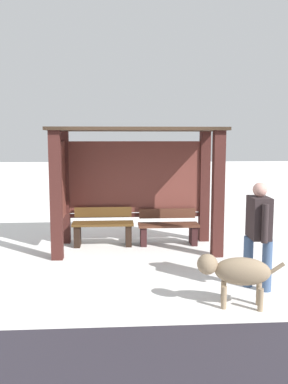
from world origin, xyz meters
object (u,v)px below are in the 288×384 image
at_px(bus_shelter, 131,170).
at_px(dog, 236,271).
at_px(bench_left_inside, 103,228).
at_px(person_walking, 259,228).
at_px(bench_center_inside, 168,228).

xyz_separation_m(bus_shelter, dog, (1.24, -3.08, -1.07)).
height_order(bench_left_inside, dog, bench_left_inside).
bearing_deg(person_walking, bench_left_inside, 131.52).
bearing_deg(bench_left_inside, person_walking, -48.48).
distance_m(person_walking, dog, 0.89).
distance_m(bus_shelter, bench_center_inside, 1.44).
height_order(bench_left_inside, bench_center_inside, bench_left_inside).
relative_size(bus_shelter, bench_left_inside, 2.64).
relative_size(bench_center_inside, dog, 1.13).
height_order(bench_center_inside, dog, bench_center_inside).
xyz_separation_m(bench_center_inside, dog, (0.47, -3.20, 0.14)).
bearing_deg(bus_shelter, dog, -68.05).
xyz_separation_m(bench_center_inside, person_walking, (0.96, -2.59, 0.57)).
bearing_deg(person_walking, dog, -128.73).
height_order(bus_shelter, bench_left_inside, bus_shelter).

